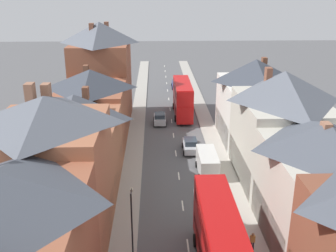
% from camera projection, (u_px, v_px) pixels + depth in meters
% --- Properties ---
extents(pavement_left, '(2.20, 104.00, 0.14)m').
position_uv_depth(pavement_left, '(137.00, 130.00, 55.13)').
color(pavement_left, '#A8A399').
rests_on(pavement_left, ground).
extents(pavement_right, '(2.20, 104.00, 0.14)m').
position_uv_depth(pavement_right, '(209.00, 129.00, 55.46)').
color(pavement_right, '#A8A399').
rests_on(pavement_right, ground).
extents(centre_line_dashes, '(0.14, 97.80, 0.01)m').
position_uv_depth(centre_line_dashes, '(174.00, 135.00, 53.44)').
color(centre_line_dashes, silver).
rests_on(centre_line_dashes, ground).
extents(terrace_row_left, '(8.00, 59.82, 14.47)m').
position_uv_depth(terrace_row_left, '(67.00, 147.00, 34.37)').
color(terrace_row_left, brown).
rests_on(terrace_row_left, ground).
extents(terrace_row_right, '(8.00, 52.34, 14.02)m').
position_uv_depth(terrace_row_right, '(323.00, 176.00, 29.69)').
color(terrace_row_right, '#ADB2B7').
rests_on(terrace_row_right, ground).
extents(double_decker_bus_lead, '(2.74, 10.80, 5.30)m').
position_uv_depth(double_decker_bus_lead, '(219.00, 241.00, 26.91)').
color(double_decker_bus_lead, '#B70F0F').
rests_on(double_decker_bus_lead, ground).
extents(double_decker_bus_mid_street, '(2.74, 10.80, 5.30)m').
position_uv_depth(double_decker_bus_mid_street, '(183.00, 98.00, 60.66)').
color(double_decker_bus_mid_street, red).
rests_on(double_decker_bus_mid_street, ground).
extents(car_near_blue, '(1.90, 3.98, 1.68)m').
position_uv_depth(car_near_blue, '(190.00, 145.00, 48.06)').
color(car_near_blue, '#B7BABF').
rests_on(car_near_blue, ground).
extents(car_near_silver, '(1.90, 4.44, 1.60)m').
position_uv_depth(car_near_silver, '(176.00, 84.00, 77.59)').
color(car_near_silver, navy).
rests_on(car_near_silver, ground).
extents(car_mid_black, '(1.90, 3.85, 1.66)m').
position_uv_depth(car_mid_black, '(160.00, 118.00, 57.60)').
color(car_mid_black, '#B7BABF').
rests_on(car_mid_black, ground).
extents(delivery_van, '(2.20, 5.20, 2.41)m').
position_uv_depth(delivery_van, '(207.00, 162.00, 42.31)').
color(delivery_van, silver).
rests_on(delivery_van, ground).
extents(pedestrian_mid_left, '(0.36, 0.22, 1.61)m').
position_uv_depth(pedestrian_mid_left, '(252.00, 241.00, 29.82)').
color(pedestrian_mid_left, '#23232D').
rests_on(pedestrian_mid_left, pavement_right).
extents(street_lamp, '(0.20, 1.12, 5.50)m').
position_uv_depth(street_lamp, '(132.00, 220.00, 28.56)').
color(street_lamp, black).
rests_on(street_lamp, ground).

